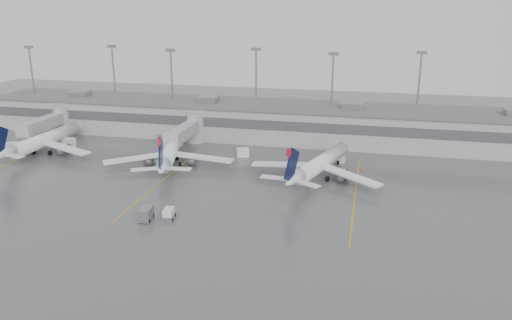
% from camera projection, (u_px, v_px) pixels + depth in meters
% --- Properties ---
extents(ground, '(260.00, 260.00, 0.00)m').
position_uv_depth(ground, '(215.00, 248.00, 66.77)').
color(ground, '#4E4E50').
rests_on(ground, ground).
extents(terminal, '(152.00, 17.00, 9.45)m').
position_uv_depth(terminal, '(288.00, 122.00, 119.38)').
color(terminal, '#9F9F9A').
rests_on(terminal, ground).
extents(light_masts, '(142.40, 8.00, 20.60)m').
position_uv_depth(light_masts, '(292.00, 85.00, 122.37)').
color(light_masts, gray).
rests_on(light_masts, ground).
extents(jet_bridge_left, '(4.00, 17.20, 7.00)m').
position_uv_depth(jet_bridge_left, '(52.00, 122.00, 120.03)').
color(jet_bridge_left, '#95989A').
rests_on(jet_bridge_left, ground).
extents(jet_bridge_right, '(4.00, 17.20, 7.00)m').
position_uv_depth(jet_bridge_right, '(189.00, 130.00, 112.49)').
color(jet_bridge_right, '#95989A').
rests_on(jet_bridge_right, ground).
extents(stand_markings, '(105.25, 40.00, 0.01)m').
position_uv_depth(stand_markings, '(256.00, 187.00, 89.07)').
color(stand_markings, '#CA980B').
rests_on(stand_markings, ground).
extents(jet_far_left, '(26.44, 29.64, 9.59)m').
position_uv_depth(jet_far_left, '(42.00, 141.00, 107.44)').
color(jet_far_left, white).
rests_on(jet_far_left, ground).
extents(jet_mid_left, '(24.86, 28.26, 9.35)m').
position_uv_depth(jet_mid_left, '(170.00, 152.00, 99.55)').
color(jet_mid_left, white).
rests_on(jet_mid_left, ground).
extents(jet_mid_right, '(24.54, 27.93, 9.30)m').
position_uv_depth(jet_mid_right, '(319.00, 164.00, 92.23)').
color(jet_mid_right, white).
rests_on(jet_mid_right, ground).
extents(baggage_tug, '(1.98, 2.77, 1.66)m').
position_uv_depth(baggage_tug, '(169.00, 215.00, 75.65)').
color(baggage_tug, white).
rests_on(baggage_tug, ground).
extents(baggage_cart, '(2.13, 3.23, 1.94)m').
position_uv_depth(baggage_cart, '(146.00, 214.00, 75.11)').
color(baggage_cart, slate).
rests_on(baggage_cart, ground).
extents(gse_uld_a, '(2.94, 2.17, 1.93)m').
position_uv_depth(gse_uld_a, '(69.00, 142.00, 113.76)').
color(gse_uld_a, white).
rests_on(gse_uld_a, ground).
extents(gse_uld_b, '(2.97, 2.51, 1.78)m').
position_uv_depth(gse_uld_b, '(243.00, 152.00, 106.34)').
color(gse_uld_b, white).
rests_on(gse_uld_b, ground).
extents(gse_uld_c, '(2.53, 2.00, 1.58)m').
position_uv_depth(gse_uld_c, '(339.00, 159.00, 102.35)').
color(gse_uld_c, white).
rests_on(gse_uld_c, ground).
extents(gse_loader, '(2.75, 3.34, 1.80)m').
position_uv_depth(gse_loader, '(161.00, 140.00, 115.90)').
color(gse_loader, slate).
rests_on(gse_loader, ground).
extents(cone_a, '(0.44, 0.44, 0.69)m').
position_uv_depth(cone_a, '(60.00, 148.00, 111.23)').
color(cone_a, '#ED4304').
rests_on(cone_a, ground).
extents(cone_b, '(0.41, 0.41, 0.65)m').
position_uv_depth(cone_b, '(181.00, 153.00, 107.90)').
color(cone_b, '#ED4304').
rests_on(cone_b, ground).
extents(cone_c, '(0.45, 0.45, 0.71)m').
position_uv_depth(cone_c, '(363.00, 169.00, 97.48)').
color(cone_c, '#ED4304').
rests_on(cone_c, ground).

